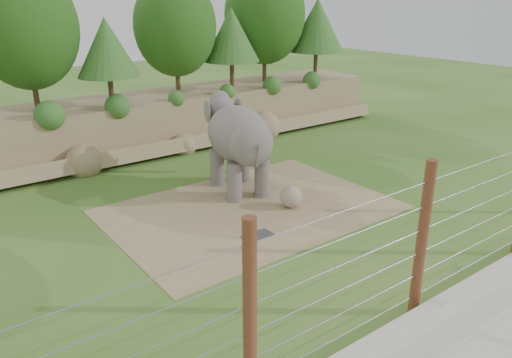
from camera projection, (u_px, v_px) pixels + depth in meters
ground at (294, 244)px, 15.77m from camera, size 90.00×90.00×0.00m
back_embankment at (134, 69)px, 24.21m from camera, size 30.00×5.52×8.77m
dirt_patch at (251, 209)px, 18.29m from camera, size 10.00×7.00×0.02m
drain_grate at (258, 236)px, 16.22m from camera, size 1.00×0.60×0.03m
elephant at (239, 147)px, 19.48m from camera, size 2.81×4.71×3.56m
stone_ball at (291, 197)px, 18.32m from camera, size 0.80×0.80×0.80m
retaining_wall at (431, 314)px, 11.93m from camera, size 26.00×0.35×0.50m
barrier_fence at (422, 241)px, 11.69m from camera, size 20.26×0.26×4.00m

